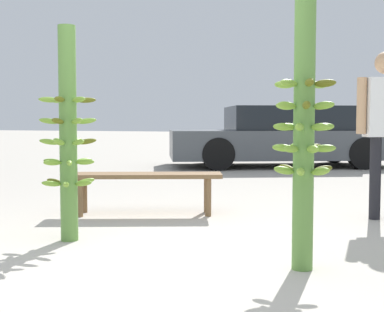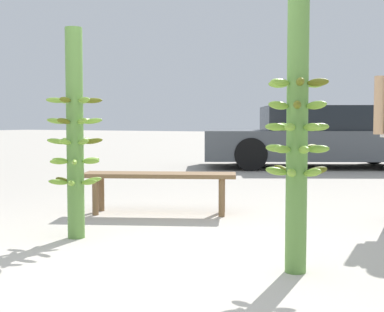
{
  "view_description": "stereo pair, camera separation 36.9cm",
  "coord_description": "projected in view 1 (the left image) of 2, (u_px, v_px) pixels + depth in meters",
  "views": [
    {
      "loc": [
        1.44,
        -2.91,
        0.92
      ],
      "look_at": [
        0.05,
        0.59,
        0.67
      ],
      "focal_mm": 50.0,
      "sensor_mm": 36.0,
      "label": 1
    },
    {
      "loc": [
        1.77,
        -2.76,
        0.92
      ],
      "look_at": [
        0.05,
        0.59,
        0.67
      ],
      "focal_mm": 50.0,
      "sensor_mm": 36.0,
      "label": 2
    }
  ],
  "objects": [
    {
      "name": "ground_plane",
      "position": [
        149.0,
        270.0,
        3.29
      ],
      "size": [
        80.0,
        80.0,
        0.0
      ],
      "primitive_type": "plane",
      "color": "#B2AA9E"
    },
    {
      "name": "banana_stalk_left",
      "position": [
        68.0,
        136.0,
        4.06
      ],
      "size": [
        0.43,
        0.43,
        1.63
      ],
      "color": "#5B8C3D",
      "rests_on": "ground_plane"
    },
    {
      "name": "parked_car",
      "position": [
        283.0,
        137.0,
        10.85
      ],
      "size": [
        4.83,
        3.61,
        1.21
      ],
      "rotation": [
        0.0,
        0.0,
        2.02
      ],
      "color": "#4C5156",
      "rests_on": "ground_plane"
    },
    {
      "name": "market_bench",
      "position": [
        145.0,
        180.0,
        5.23
      ],
      "size": [
        1.51,
        0.9,
        0.41
      ],
      "rotation": [
        0.0,
        0.0,
        0.4
      ],
      "color": "brown",
      "rests_on": "ground_plane"
    },
    {
      "name": "banana_stalk_center",
      "position": [
        304.0,
        134.0,
        3.25
      ],
      "size": [
        0.39,
        0.39,
        1.65
      ],
      "color": "#5B8C3D",
      "rests_on": "ground_plane"
    }
  ]
}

